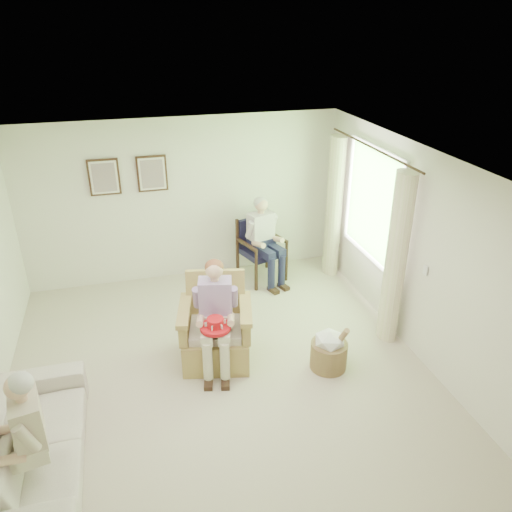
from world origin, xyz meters
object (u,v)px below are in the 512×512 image
at_px(person_sofa, 24,433).
at_px(person_dark, 263,235).
at_px(wicker_armchair, 216,334).
at_px(sofa, 37,443).
at_px(hatbox, 329,350).
at_px(wood_armchair, 260,246).
at_px(red_hat, 215,325).
at_px(person_wicker, 217,309).

bearing_deg(person_sofa, person_dark, 126.03).
height_order(wicker_armchair, sofa, wicker_armchair).
distance_m(sofa, hatbox, 3.33).
bearing_deg(wood_armchair, wicker_armchair, -138.59).
bearing_deg(red_hat, hatbox, -9.38).
bearing_deg(person_dark, wicker_armchair, -140.80).
xyz_separation_m(wicker_armchair, wood_armchair, (1.14, 1.96, 0.20)).
xyz_separation_m(wood_armchair, sofa, (-3.10, -3.20, -0.24)).
xyz_separation_m(person_wicker, person_sofa, (-1.96, -1.39, -0.08)).
distance_m(person_wicker, person_sofa, 2.41).
xyz_separation_m(sofa, red_hat, (1.91, 0.90, 0.41)).
xyz_separation_m(wicker_armchair, person_dark, (1.14, 1.80, 0.47)).
distance_m(wicker_armchair, person_wicker, 0.48).
bearing_deg(person_dark, wood_armchair, 71.44).
height_order(person_sofa, hatbox, person_sofa).
relative_size(wood_armchair, sofa, 0.48).
distance_m(person_wicker, person_dark, 2.25).
relative_size(sofa, person_dark, 1.50).
bearing_deg(sofa, person_wicker, -60.81).
distance_m(sofa, red_hat, 2.15).
bearing_deg(sofa, person_dark, -45.56).
relative_size(person_wicker, red_hat, 3.78).
bearing_deg(red_hat, person_sofa, -147.91).
bearing_deg(wicker_armchair, sofa, -135.19).
bearing_deg(hatbox, person_sofa, -163.41).
bearing_deg(person_dark, person_wicker, -138.87).
height_order(person_wicker, red_hat, person_wicker).
relative_size(person_dark, person_sofa, 1.09).
height_order(person_dark, person_sofa, person_dark).
bearing_deg(hatbox, wicker_armchair, 156.53).
relative_size(person_sofa, red_hat, 3.49).
height_order(person_dark, hatbox, person_dark).
distance_m(wicker_armchair, red_hat, 0.50).
xyz_separation_m(person_dark, hatbox, (0.16, -2.36, -0.55)).
distance_m(wood_armchair, person_sofa, 4.68).
bearing_deg(person_sofa, wood_armchair, 127.40).
bearing_deg(red_hat, person_dark, 60.89).
bearing_deg(wood_armchair, hatbox, -104.85).
bearing_deg(sofa, red_hat, -64.76).
bearing_deg(sofa, wood_armchair, -44.06).
distance_m(sofa, person_wicker, 2.31).
relative_size(person_wicker, hatbox, 2.06).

